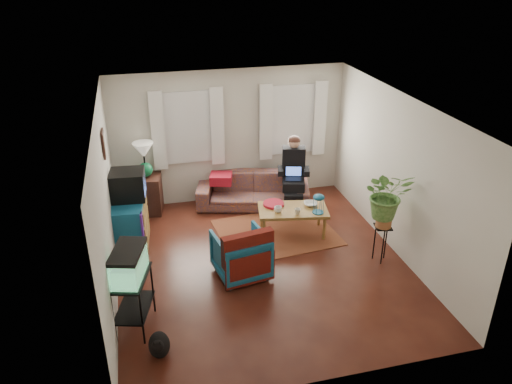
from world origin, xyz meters
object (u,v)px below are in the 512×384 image
object	(u,v)px
armchair	(241,252)
coffee_table	(292,221)
dresser	(131,224)
sofa	(253,185)
aquarium_stand	(134,302)
side_table	(148,194)
plant_stand	(381,243)

from	to	relation	value
armchair	coffee_table	world-z (taller)	armchair
coffee_table	dresser	bearing A→B (deg)	-173.80
coffee_table	sofa	bearing A→B (deg)	119.01
aquarium_stand	dresser	bearing A→B (deg)	105.37
side_table	aquarium_stand	world-z (taller)	aquarium_stand
dresser	aquarium_stand	world-z (taller)	dresser
side_table	coffee_table	xyz separation A→B (m)	(2.41, -1.45, -0.12)
sofa	side_table	distance (m)	2.01
plant_stand	coffee_table	bearing A→B (deg)	133.84
dresser	armchair	world-z (taller)	dresser
armchair	aquarium_stand	bearing A→B (deg)	17.97
dresser	plant_stand	size ratio (longest dim) A/B	1.55
side_table	coffee_table	bearing A→B (deg)	-31.00
sofa	coffee_table	world-z (taller)	sofa
sofa	coffee_table	bearing A→B (deg)	-55.99
dresser	coffee_table	world-z (taller)	dresser
dresser	coffee_table	xyz separation A→B (m)	(2.75, -0.22, -0.19)
armchair	coffee_table	bearing A→B (deg)	-148.97
coffee_table	plant_stand	size ratio (longest dim) A/B	1.88
side_table	plant_stand	size ratio (longest dim) A/B	1.17
sofa	dresser	size ratio (longest dim) A/B	2.19
sofa	dresser	distance (m)	2.56
aquarium_stand	armchair	distance (m)	1.82
armchair	plant_stand	xyz separation A→B (m)	(2.26, -0.18, -0.07)
aquarium_stand	coffee_table	xyz separation A→B (m)	(2.76, 1.82, -0.15)
sofa	side_table	size ratio (longest dim) A/B	2.91
aquarium_stand	sofa	bearing A→B (deg)	68.13
sofa	side_table	xyz separation A→B (m)	(-2.00, 0.21, -0.05)
sofa	dresser	world-z (taller)	dresser
aquarium_stand	armchair	xyz separation A→B (m)	(1.62, 0.84, -0.01)
plant_stand	side_table	bearing A→B (deg)	143.51
sofa	aquarium_stand	world-z (taller)	sofa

